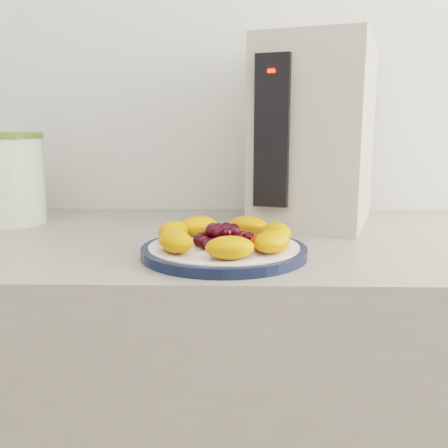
{
  "coord_description": "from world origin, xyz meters",
  "views": [
    {
      "loc": [
        0.1,
        0.31,
        1.09
      ],
      "look_at": [
        0.08,
        1.05,
        0.95
      ],
      "focal_mm": 40.0,
      "sensor_mm": 36.0,
      "label": 1
    }
  ],
  "objects": [
    {
      "name": "wall_back",
      "position": [
        0.0,
        1.51,
        1.3
      ],
      "size": [
        3.5,
        0.02,
        2.6
      ],
      "primitive_type": "cube",
      "color": "silver",
      "rests_on": "floor"
    },
    {
      "name": "appliance_body",
      "position": [
        0.26,
        1.34,
        1.08
      ],
      "size": [
        0.29,
        0.34,
        0.36
      ],
      "primitive_type": "cube",
      "rotation": [
        0.0,
        0.0,
        -0.33
      ],
      "color": "#BDB3A3",
      "rests_on": "counter"
    },
    {
      "name": "plate_rim",
      "position": [
        0.08,
        1.05,
        0.91
      ],
      "size": [
        0.25,
        0.25,
        0.01
      ],
      "primitive_type": "cylinder",
      "color": "#101933",
      "rests_on": "counter"
    },
    {
      "name": "plate_face",
      "position": [
        0.08,
        1.05,
        0.91
      ],
      "size": [
        0.23,
        0.23,
        0.02
      ],
      "primitive_type": "cylinder",
      "color": "white",
      "rests_on": "counter"
    },
    {
      "name": "canister",
      "position": [
        -0.36,
        1.31,
        0.99
      ],
      "size": [
        0.19,
        0.19,
        0.17
      ],
      "primitive_type": "cylinder",
      "rotation": [
        0.0,
        0.0,
        -0.37
      ],
      "color": "#3F671F",
      "rests_on": "counter"
    },
    {
      "name": "canister_lid",
      "position": [
        -0.36,
        1.31,
        1.08
      ],
      "size": [
        0.19,
        0.19,
        0.01
      ],
      "primitive_type": "cylinder",
      "rotation": [
        0.0,
        0.0,
        -0.37
      ],
      "color": "#506A28",
      "rests_on": "canister"
    },
    {
      "name": "fruit_plate",
      "position": [
        0.08,
        1.05,
        0.93
      ],
      "size": [
        0.22,
        0.22,
        0.03
      ],
      "color": "orange",
      "rests_on": "plate_face"
    },
    {
      "name": "appliance_panel",
      "position": [
        0.16,
        1.22,
        1.09
      ],
      "size": [
        0.07,
        0.04,
        0.27
      ],
      "primitive_type": "cube",
      "rotation": [
        0.0,
        0.0,
        -0.33
      ],
      "color": "black",
      "rests_on": "appliance_body"
    },
    {
      "name": "appliance_led",
      "position": [
        0.16,
        1.2,
        1.19
      ],
      "size": [
        0.01,
        0.01,
        0.01
      ],
      "primitive_type": "cube",
      "rotation": [
        0.0,
        0.0,
        -0.33
      ],
      "color": "#FF0C05",
      "rests_on": "appliance_panel"
    }
  ]
}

